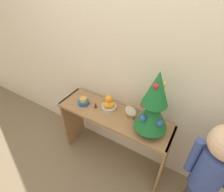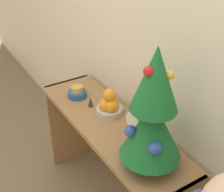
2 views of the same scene
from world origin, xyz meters
name	(u,v)px [view 1 (image 1 of 2)]	position (x,y,z in m)	size (l,w,h in m)	color
ground_plane	(105,167)	(0.00, 0.00, 0.00)	(12.00, 12.00, 0.00)	#7A664C
back_wall	(126,58)	(0.00, 0.41, 1.25)	(7.00, 0.05, 2.50)	beige
console_table	(113,125)	(0.00, 0.18, 0.56)	(1.21, 0.36, 0.73)	olive
mini_tree	(154,106)	(0.39, 0.16, 1.03)	(0.29, 0.29, 0.62)	#4C3828
fruit_bowl	(109,104)	(-0.08, 0.23, 0.79)	(0.16, 0.16, 0.17)	#B7B2A8
singing_bowl	(83,102)	(-0.36, 0.15, 0.76)	(0.12, 0.12, 0.08)	#235189
desk_clock	(131,111)	(0.17, 0.23, 0.80)	(0.14, 0.04, 0.16)	olive
figurine	(96,105)	(-0.21, 0.17, 0.76)	(0.04, 0.04, 0.07)	#382D23
child_figure	(213,167)	(0.93, 0.06, 0.74)	(0.35, 0.25, 1.15)	#38384C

